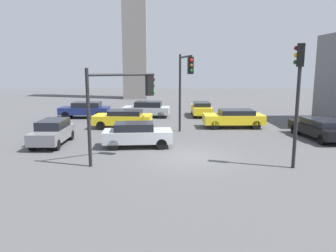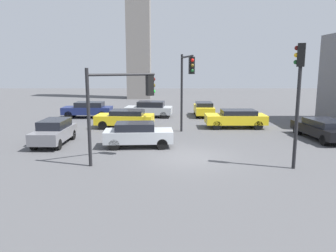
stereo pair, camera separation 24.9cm
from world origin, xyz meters
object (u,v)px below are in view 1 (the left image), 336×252
at_px(car_7, 53,132).
at_px(traffic_light_0, 298,83).
at_px(traffic_light_1, 185,77).
at_px(car_3, 137,134).
at_px(car_5, 123,118).
at_px(traffic_light_2, 122,96).
at_px(car_2, 234,118).
at_px(car_4, 201,108).
at_px(car_1, 85,109).
at_px(car_0, 147,109).
at_px(car_6, 321,128).

bearing_deg(car_7, traffic_light_0, 70.13).
relative_size(traffic_light_1, car_3, 1.35).
distance_m(traffic_light_1, car_5, 6.28).
bearing_deg(traffic_light_0, car_5, -23.73).
height_order(traffic_light_0, traffic_light_2, traffic_light_0).
distance_m(traffic_light_2, car_2, 11.91).
relative_size(car_4, car_7, 1.02).
bearing_deg(car_1, car_4, -174.18).
bearing_deg(car_5, car_3, 108.34).
distance_m(traffic_light_0, car_7, 13.83).
distance_m(car_0, car_1, 5.60).
distance_m(traffic_light_0, car_6, 8.08).
height_order(car_1, car_7, car_7).
distance_m(car_5, car_7, 6.41).
distance_m(traffic_light_2, car_6, 13.37).
height_order(car_3, car_6, car_3).
relative_size(traffic_light_0, car_1, 1.27).
distance_m(traffic_light_0, car_3, 9.12).
distance_m(traffic_light_0, car_4, 16.69).
distance_m(traffic_light_1, car_7, 8.88).
bearing_deg(traffic_light_2, car_0, 59.21).
xyz_separation_m(traffic_light_2, car_6, (12.17, 4.95, -2.50)).
bearing_deg(car_5, traffic_light_0, 135.99).
bearing_deg(car_5, car_7, 60.33).
bearing_deg(traffic_light_0, car_2, -62.18).
relative_size(traffic_light_0, traffic_light_2, 1.23).
xyz_separation_m(car_2, car_7, (-12.02, -5.39, 0.01)).
xyz_separation_m(traffic_light_0, car_3, (-7.50, 4.14, -3.12)).
distance_m(car_4, car_7, 15.31).
bearing_deg(car_7, traffic_light_2, 52.98).
height_order(car_4, car_6, car_4).
height_order(car_1, car_4, car_1).
bearing_deg(car_4, car_0, 97.49).
bearing_deg(car_6, traffic_light_1, 78.05).
bearing_deg(car_5, traffic_light_2, 101.07).
relative_size(car_3, car_5, 0.91).
relative_size(car_3, car_7, 1.02).
xyz_separation_m(car_2, car_6, (4.79, -4.08, -0.04)).
distance_m(car_2, car_4, 6.28).
bearing_deg(traffic_light_2, traffic_light_1, 30.95).
bearing_deg(car_6, car_1, 55.88).
distance_m(traffic_light_2, car_4, 16.23).
distance_m(car_1, car_4, 10.74).
distance_m(car_4, car_6, 12.06).
relative_size(traffic_light_2, car_2, 1.01).
xyz_separation_m(traffic_light_1, car_6, (8.79, -0.87, -3.22)).
distance_m(car_2, car_3, 9.22).
height_order(traffic_light_2, car_4, traffic_light_2).
relative_size(traffic_light_1, car_6, 1.09).
bearing_deg(car_1, car_5, 129.08).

